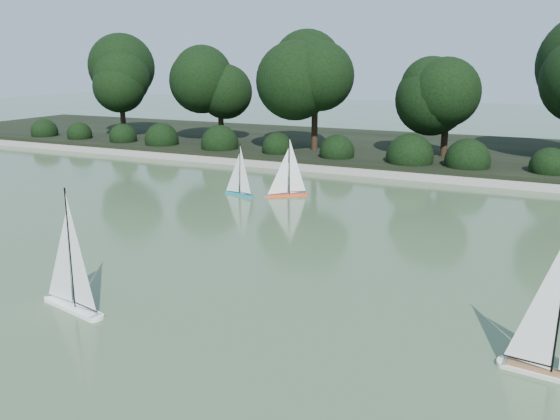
% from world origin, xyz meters
% --- Properties ---
extents(ground, '(80.00, 80.00, 0.00)m').
position_xyz_m(ground, '(0.00, 0.00, 0.00)').
color(ground, '#375030').
rests_on(ground, ground).
extents(pond_coping, '(40.00, 0.35, 0.18)m').
position_xyz_m(pond_coping, '(0.00, 9.00, 0.09)').
color(pond_coping, gray).
rests_on(pond_coping, ground).
extents(far_bank, '(40.00, 8.00, 0.30)m').
position_xyz_m(far_bank, '(0.00, 13.00, 0.15)').
color(far_bank, black).
rests_on(far_bank, ground).
extents(tree_line, '(26.31, 3.93, 4.39)m').
position_xyz_m(tree_line, '(1.23, 11.44, 2.64)').
color(tree_line, black).
rests_on(tree_line, ground).
extents(shrub_hedge, '(29.10, 1.10, 1.10)m').
position_xyz_m(shrub_hedge, '(0.00, 9.90, 0.45)').
color(shrub_hedge, black).
rests_on(shrub_hedge, ground).
extents(sailboat_white_a, '(1.24, 0.44, 1.70)m').
position_xyz_m(sailboat_white_a, '(-1.89, -0.84, 0.27)').
color(sailboat_white_a, white).
rests_on(sailboat_white_a, ground).
extents(sailboat_orange, '(0.96, 0.77, 1.50)m').
position_xyz_m(sailboat_orange, '(-1.81, 5.83, 0.23)').
color(sailboat_orange, '#F94E1E').
rests_on(sailboat_orange, ground).
extents(sailboat_teal, '(0.97, 0.39, 1.33)m').
position_xyz_m(sailboat_teal, '(-2.90, 5.49, 0.21)').
color(sailboat_teal, teal).
rests_on(sailboat_teal, ground).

